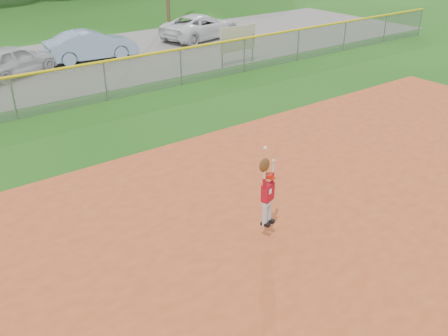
# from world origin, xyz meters

# --- Properties ---
(ground) EXTENTS (120.00, 120.00, 0.00)m
(ground) POSITION_xyz_m (0.00, 0.00, 0.00)
(ground) COLOR #1D5413
(ground) RESTS_ON ground
(clay_infield) EXTENTS (24.00, 16.00, 0.04)m
(clay_infield) POSITION_xyz_m (0.00, -3.00, 0.02)
(clay_infield) COLOR #B94921
(clay_infield) RESTS_ON ground
(parking_strip) EXTENTS (44.00, 10.00, 0.03)m
(parking_strip) POSITION_xyz_m (0.00, 16.00, 0.01)
(parking_strip) COLOR slate
(parking_strip) RESTS_ON ground
(car_white_a) EXTENTS (4.29, 3.10, 1.36)m
(car_white_a) POSITION_xyz_m (-1.81, 15.41, 0.71)
(car_white_a) COLOR silver
(car_white_a) RESTS_ON parking_strip
(car_blue) EXTENTS (4.42, 1.90, 1.41)m
(car_blue) POSITION_xyz_m (2.03, 15.98, 0.74)
(car_blue) COLOR #84A2C4
(car_blue) RESTS_ON parking_strip
(car_white_b) EXTENTS (5.33, 3.31, 1.38)m
(car_white_b) POSITION_xyz_m (9.00, 16.80, 0.72)
(car_white_b) COLOR white
(car_white_b) RESTS_ON parking_strip
(sponsor_sign) EXTENTS (2.06, 0.11, 1.83)m
(sponsor_sign) POSITION_xyz_m (7.12, 11.05, 1.21)
(sponsor_sign) COLOR gray
(sponsor_sign) RESTS_ON ground
(outfield_fence) EXTENTS (40.06, 0.10, 1.55)m
(outfield_fence) POSITION_xyz_m (0.00, 10.00, 0.88)
(outfield_fence) COLOR gray
(outfield_fence) RESTS_ON ground
(ballplayer) EXTENTS (0.53, 0.28, 1.86)m
(ballplayer) POSITION_xyz_m (-1.24, -0.50, 1.18)
(ballplayer) COLOR silver
(ballplayer) RESTS_ON ground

